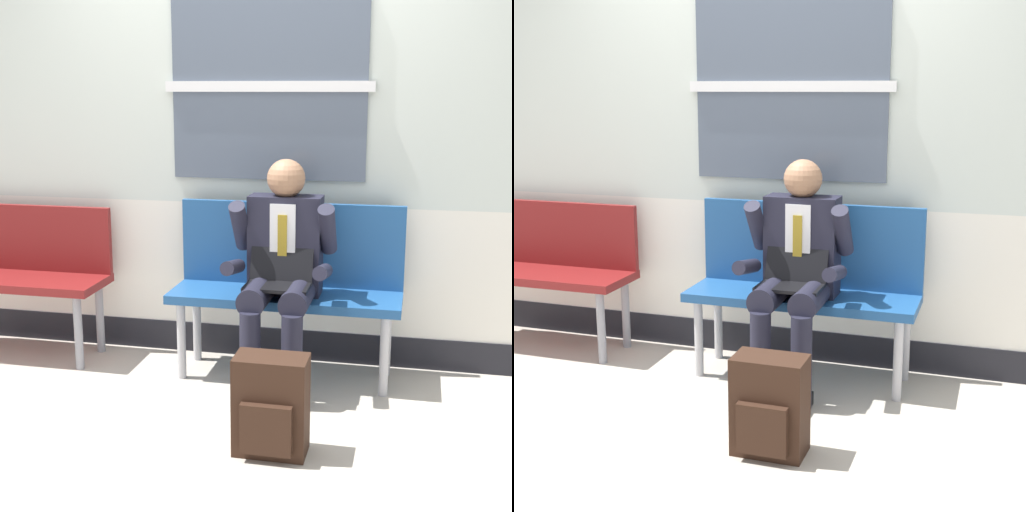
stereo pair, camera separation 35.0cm
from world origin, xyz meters
TOP-DOWN VIEW (x-y plane):
  - ground_plane at (0.00, 0.00)m, footprint 18.00×18.00m
  - station_wall at (0.00, 0.71)m, footprint 6.25×0.16m
  - bench_with_person at (0.25, 0.44)m, footprint 1.30×0.42m
  - bench_empty at (-1.45, 0.44)m, footprint 1.14×0.42m
  - person_seated at (0.25, 0.24)m, footprint 0.57×0.70m
  - backpack at (0.35, -0.54)m, footprint 0.33×0.23m

SIDE VIEW (x-z plane):
  - ground_plane at x=0.00m, z-range 0.00..0.00m
  - backpack at x=0.35m, z-range 0.00..0.45m
  - bench_empty at x=-1.45m, z-range 0.09..1.00m
  - bench_with_person at x=0.25m, z-range 0.08..1.06m
  - person_seated at x=0.25m, z-range 0.05..1.29m
  - station_wall at x=0.00m, z-range -0.01..3.18m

